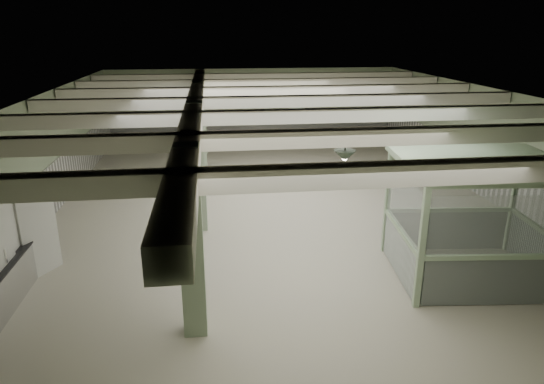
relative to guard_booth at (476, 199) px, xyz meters
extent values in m
plane|color=beige|center=(-3.66, 4.54, -1.85)|extent=(20.00, 20.00, 0.00)
cube|color=white|center=(-3.66, 4.54, 1.75)|extent=(14.00, 20.00, 0.02)
cube|color=#9DAF8C|center=(-3.66, 14.54, -0.05)|extent=(14.00, 0.02, 3.60)
cube|color=#9DAF8C|center=(-10.66, 4.54, -0.05)|extent=(0.02, 20.00, 3.60)
cube|color=#9DAF8C|center=(3.34, 4.54, -0.05)|extent=(0.02, 20.00, 3.60)
cube|color=white|center=(-10.63, 4.54, -1.10)|extent=(0.05, 19.90, 1.50)
cube|color=white|center=(3.32, 4.54, -1.10)|extent=(0.05, 19.90, 1.50)
cube|color=white|center=(-3.66, 14.51, -1.10)|extent=(13.90, 0.05, 1.50)
cube|color=silver|center=(-6.16, 4.54, 1.53)|extent=(0.45, 19.90, 0.40)
cube|color=silver|center=(-3.66, -2.96, 1.57)|extent=(13.90, 0.35, 0.32)
cube|color=silver|center=(-3.66, -0.46, 1.57)|extent=(13.90, 0.35, 0.32)
cube|color=silver|center=(-3.66, 2.04, 1.57)|extent=(13.90, 0.35, 0.32)
cube|color=silver|center=(-3.66, 4.54, 1.57)|extent=(13.90, 0.35, 0.32)
cube|color=silver|center=(-3.66, 7.04, 1.57)|extent=(13.90, 0.35, 0.32)
cube|color=silver|center=(-3.66, 9.54, 1.57)|extent=(13.90, 0.35, 0.32)
cube|color=silver|center=(-3.66, 12.04, 1.57)|extent=(13.90, 0.35, 0.32)
cube|color=#95AB89|center=(-6.16, -1.46, -0.05)|extent=(0.42, 0.42, 3.60)
cube|color=#95AB89|center=(-6.16, 3.54, -0.05)|extent=(0.42, 0.42, 3.60)
cube|color=#95AB89|center=(-6.16, 8.54, -0.05)|extent=(0.42, 0.42, 3.60)
cube|color=#95AB89|center=(-6.16, 12.54, -0.05)|extent=(0.42, 0.42, 3.60)
cone|color=#303F2F|center=(-3.16, -0.46, 1.20)|extent=(0.44, 0.44, 0.22)
cone|color=#303F2F|center=(-3.16, 5.04, 1.20)|extent=(0.44, 0.44, 0.22)
cone|color=#303F2F|center=(-3.16, 10.04, 1.20)|extent=(0.44, 0.44, 0.22)
cylinder|color=#B2B2B7|center=(-10.16, 0.86, -0.90)|extent=(0.31, 0.31, 0.10)
cube|color=white|center=(-9.95, -0.06, -0.66)|extent=(0.06, 0.97, 2.28)
cube|color=white|center=(-9.83, 1.24, -0.66)|extent=(0.55, 0.87, 2.28)
cube|color=silver|center=(-9.91, -0.06, -0.66)|extent=(0.02, 0.05, 0.30)
cube|color=silver|center=(-9.91, 1.13, -0.66)|extent=(0.02, 0.05, 0.30)
cube|color=#A7C59D|center=(-1.71, -1.16, -0.53)|extent=(0.13, 0.13, 2.65)
cube|color=#A7C59D|center=(-1.45, 1.47, -0.53)|extent=(0.13, 0.13, 2.65)
cube|color=#A7C59D|center=(1.71, 1.16, -0.53)|extent=(0.13, 0.13, 2.65)
cube|color=#A7C59D|center=(0.00, 0.00, 0.86)|extent=(3.69, 3.22, 0.12)
cube|color=white|center=(-0.13, -1.32, -1.30)|extent=(2.97, 0.35, 1.05)
cube|color=silver|center=(-0.13, -1.32, -0.07)|extent=(2.97, 0.35, 1.22)
cube|color=white|center=(0.13, 1.32, -1.30)|extent=(2.97, 0.35, 1.05)
cube|color=silver|center=(0.13, 1.32, -0.07)|extent=(2.97, 0.35, 1.22)
cube|color=white|center=(-1.58, 0.15, -1.30)|extent=(0.30, 2.44, 1.05)
cube|color=silver|center=(-1.58, 0.15, -0.07)|extent=(0.30, 2.44, 1.22)
cube|color=white|center=(1.58, -0.15, -1.30)|extent=(0.30, 2.44, 1.05)
camera|label=1|loc=(-5.71, -9.41, 3.56)|focal=32.00mm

